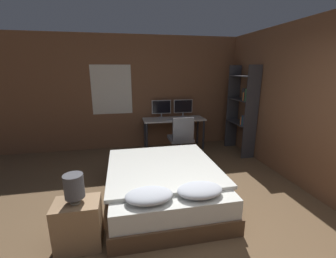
% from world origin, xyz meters
% --- Properties ---
extents(wall_back, '(12.00, 0.08, 2.70)m').
position_xyz_m(wall_back, '(-0.01, 3.94, 1.35)').
color(wall_back, brown).
rests_on(wall_back, ground_plane).
extents(wall_side_right, '(0.06, 12.00, 2.70)m').
position_xyz_m(wall_side_right, '(2.03, 1.50, 1.35)').
color(wall_side_right, brown).
rests_on(wall_side_right, ground_plane).
extents(bed, '(1.61, 1.94, 0.60)m').
position_xyz_m(bed, '(-0.31, 1.36, 0.26)').
color(bed, brown).
rests_on(bed, ground_plane).
extents(nightstand, '(0.49, 0.34, 0.54)m').
position_xyz_m(nightstand, '(-1.40, 0.66, 0.27)').
color(nightstand, '#997551').
rests_on(nightstand, ground_plane).
extents(bedside_lamp, '(0.20, 0.20, 0.32)m').
position_xyz_m(bedside_lamp, '(-1.40, 0.66, 0.73)').
color(bedside_lamp, gray).
rests_on(bedside_lamp, nightstand).
extents(desk, '(1.49, 0.55, 0.76)m').
position_xyz_m(desk, '(0.36, 3.60, 0.66)').
color(desk, beige).
rests_on(desk, ground_plane).
extents(monitor_left, '(0.48, 0.16, 0.43)m').
position_xyz_m(monitor_left, '(0.08, 3.77, 1.01)').
color(monitor_left, '#B7B7BC').
rests_on(monitor_left, desk).
extents(monitor_right, '(0.48, 0.16, 0.43)m').
position_xyz_m(monitor_right, '(0.63, 3.77, 1.01)').
color(monitor_right, '#B7B7BC').
rests_on(monitor_right, desk).
extents(keyboard, '(0.41, 0.13, 0.02)m').
position_xyz_m(keyboard, '(0.36, 3.43, 0.77)').
color(keyboard, '#B7B7BC').
rests_on(keyboard, desk).
extents(computer_mouse, '(0.07, 0.05, 0.04)m').
position_xyz_m(computer_mouse, '(0.65, 3.43, 0.78)').
color(computer_mouse, '#B7B7BC').
rests_on(computer_mouse, desk).
extents(office_chair, '(0.52, 0.52, 0.98)m').
position_xyz_m(office_chair, '(0.34, 2.83, 0.41)').
color(office_chair, black).
rests_on(office_chair, ground_plane).
extents(bookshelf, '(0.31, 0.86, 2.01)m').
position_xyz_m(bookshelf, '(1.82, 2.96, 1.11)').
color(bookshelf, '#333338').
rests_on(bookshelf, ground_plane).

